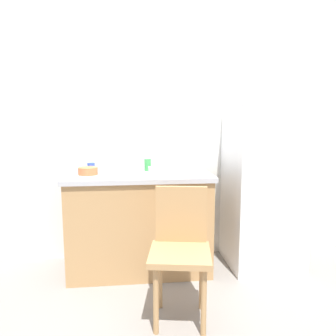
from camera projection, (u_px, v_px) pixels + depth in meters
name	position (u px, v px, depth m)	size (l,w,h in m)	color
ground_plane	(176.00, 306.00, 2.42)	(8.00, 8.00, 0.00)	gray
back_wall	(163.00, 124.00, 3.21)	(4.80, 0.10, 2.62)	silver
cabinet_base	(140.00, 224.00, 2.97)	(1.22, 0.60, 0.84)	tan
countertop	(139.00, 176.00, 2.91)	(1.26, 0.64, 0.04)	#B7B7BC
faucet	(127.00, 156.00, 3.12)	(0.02, 0.02, 0.25)	#B7B7BC
refrigerator	(263.00, 187.00, 3.03)	(0.62, 0.63, 1.48)	white
chair	(181.00, 247.00, 2.24)	(0.46, 0.46, 0.89)	tan
dish_tray	(165.00, 170.00, 2.90)	(0.28, 0.20, 0.05)	white
terracotta_bowl	(88.00, 171.00, 2.83)	(0.17, 0.17, 0.06)	#C67042
cup_green	(148.00, 165.00, 3.04)	(0.06, 0.06, 0.11)	green
cup_blue	(91.00, 167.00, 3.00)	(0.07, 0.07, 0.08)	blue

